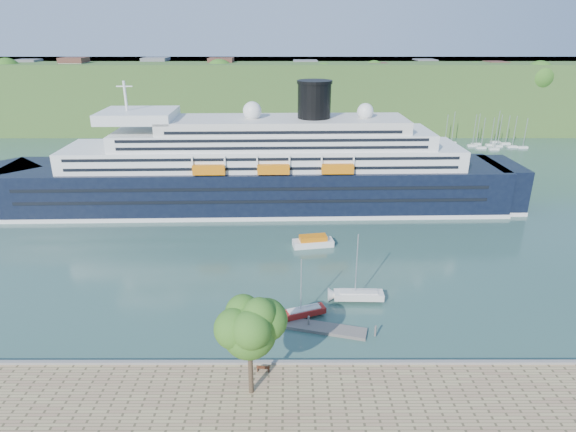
# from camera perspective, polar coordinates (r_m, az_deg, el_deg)

# --- Properties ---
(ground) EXTENTS (400.00, 400.00, 0.00)m
(ground) POSITION_cam_1_polar(r_m,az_deg,el_deg) (56.15, -3.84, -17.72)
(ground) COLOR #2B4C43
(ground) RESTS_ON ground
(far_hillside) EXTENTS (400.00, 50.00, 24.00)m
(far_hillside) POSITION_cam_1_polar(r_m,az_deg,el_deg) (189.92, -1.16, 14.35)
(far_hillside) COLOR #365923
(far_hillside) RESTS_ON ground
(quay_coping) EXTENTS (220.00, 0.50, 0.30)m
(quay_coping) POSITION_cam_1_polar(r_m,az_deg,el_deg) (55.28, -3.88, -16.92)
(quay_coping) COLOR slate
(quay_coping) RESTS_ON promenade
(cruise_ship) EXTENTS (116.34, 19.94, 26.03)m
(cruise_ship) POSITION_cam_1_polar(r_m,az_deg,el_deg) (98.36, -4.15, 8.22)
(cruise_ship) COLOR black
(cruise_ship) RESTS_ON ground
(park_bench) EXTENTS (1.50, 0.74, 0.93)m
(park_bench) POSITION_cam_1_polar(r_m,az_deg,el_deg) (54.07, -2.95, -17.48)
(park_bench) COLOR #4F2816
(park_bench) RESTS_ON promenade
(promenade_tree) EXTENTS (7.12, 7.12, 11.79)m
(promenade_tree) POSITION_cam_1_polar(r_m,az_deg,el_deg) (48.32, -4.56, -14.81)
(promenade_tree) COLOR #2B631A
(promenade_tree) RESTS_ON promenade
(floating_pontoon) EXTENTS (18.74, 6.98, 0.42)m
(floating_pontoon) POSITION_cam_1_polar(r_m,az_deg,el_deg) (62.83, 0.54, -12.63)
(floating_pontoon) COLOR #66615A
(floating_pontoon) RESTS_ON ground
(sailboat_red) EXTENTS (6.52, 3.90, 8.16)m
(sailboat_red) POSITION_cam_1_polar(r_m,az_deg,el_deg) (62.30, 1.93, -8.77)
(sailboat_red) COLOR maroon
(sailboat_red) RESTS_ON ground
(sailboat_white_far) EXTENTS (7.54, 2.24, 9.68)m
(sailboat_white_far) POSITION_cam_1_polar(r_m,az_deg,el_deg) (66.07, 8.55, -6.38)
(sailboat_white_far) COLOR silver
(sailboat_white_far) RESTS_ON ground
(tender_launch) EXTENTS (7.38, 3.59, 1.95)m
(tender_launch) POSITION_cam_1_polar(r_m,az_deg,el_deg) (83.46, 2.99, -2.96)
(tender_launch) COLOR orange
(tender_launch) RESTS_ON ground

